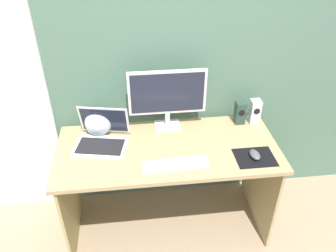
{
  "coord_description": "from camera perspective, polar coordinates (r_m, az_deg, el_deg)",
  "views": [
    {
      "loc": [
        -0.2,
        -1.76,
        2.14
      ],
      "look_at": [
        -0.0,
        -0.02,
        0.93
      ],
      "focal_mm": 36.53,
      "sensor_mm": 36.0,
      "label": 1
    }
  ],
  "objects": [
    {
      "name": "fishbowl",
      "position": [
        2.38,
        -11.54,
        0.64
      ],
      "size": [
        0.19,
        0.19,
        0.19
      ],
      "primitive_type": "sphere",
      "color": "silver",
      "rests_on": "desk"
    },
    {
      "name": "desk",
      "position": [
        2.35,
        -0.04,
        -6.53
      ],
      "size": [
        1.46,
        0.65,
        0.75
      ],
      "color": "tan",
      "rests_on": "ground_plane"
    },
    {
      "name": "keyboard_external",
      "position": [
        2.12,
        1.27,
        -6.41
      ],
      "size": [
        0.41,
        0.13,
        0.01
      ],
      "primitive_type": "cube",
      "rotation": [
        0.0,
        0.0,
        0.04
      ],
      "color": "white",
      "rests_on": "desk"
    },
    {
      "name": "mouse",
      "position": [
        2.23,
        14.3,
        -4.67
      ],
      "size": [
        0.07,
        0.1,
        0.04
      ],
      "primitive_type": "ellipsoid",
      "rotation": [
        0.0,
        0.0,
        0.09
      ],
      "color": "#515358",
      "rests_on": "mousepad"
    },
    {
      "name": "wall_back",
      "position": [
        2.34,
        -1.18,
        12.18
      ],
      "size": [
        6.0,
        0.04,
        2.5
      ],
      "primitive_type": "cube",
      "color": "#4F745D",
      "rests_on": "ground_plane"
    },
    {
      "name": "mousepad",
      "position": [
        2.24,
        14.27,
        -5.09
      ],
      "size": [
        0.25,
        0.2,
        0.0
      ],
      "primitive_type": "cube",
      "color": "black",
      "rests_on": "desk"
    },
    {
      "name": "speaker_right",
      "position": [
        2.54,
        14.28,
        2.42
      ],
      "size": [
        0.07,
        0.08,
        0.18
      ],
      "color": "white",
      "rests_on": "desk"
    },
    {
      "name": "speaker_near_monitor",
      "position": [
        2.5,
        11.92,
        2.21
      ],
      "size": [
        0.07,
        0.07,
        0.17
      ],
      "color": "#2A4138",
      "rests_on": "desk"
    },
    {
      "name": "monitor",
      "position": [
        2.32,
        -0.1,
        5.02
      ],
      "size": [
        0.53,
        0.14,
        0.44
      ],
      "color": "silver",
      "rests_on": "desk"
    },
    {
      "name": "laptop",
      "position": [
        2.3,
        -10.97,
        -1.87
      ],
      "size": [
        0.38,
        0.34,
        0.23
      ],
      "color": "white",
      "rests_on": "desk"
    },
    {
      "name": "ground_plane",
      "position": [
        2.78,
        -0.04,
        -15.81
      ],
      "size": [
        8.0,
        8.0,
        0.0
      ],
      "primitive_type": "plane",
      "color": "tan"
    }
  ]
}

